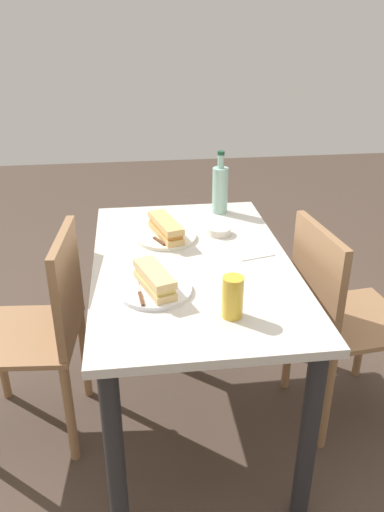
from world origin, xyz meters
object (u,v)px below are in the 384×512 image
at_px(knife_near, 140,293).
at_px(beer_glass, 233,297).
at_px(dining_table, 192,288).
at_px(baguette_sandwich_far, 166,228).
at_px(plate_far, 166,237).
at_px(chair_far, 45,325).
at_px(plate_near, 155,290).
at_px(olive_bowl, 219,231).
at_px(knife_far, 154,238).
at_px(chair_near, 336,313).
at_px(baguette_sandwich_near, 155,279).
at_px(water_bottle, 220,189).

distance_m(knife_near, beer_glass, 0.31).
bearing_deg(beer_glass, dining_table, 10.81).
bearing_deg(knife_near, baguette_sandwich_far, -15.01).
bearing_deg(plate_far, baguette_sandwich_far, 90.00).
relative_size(chair_far, knife_near, 4.77).
height_order(plate_near, olive_bowl, olive_bowl).
relative_size(plate_near, olive_bowl, 2.52).
relative_size(plate_near, knife_far, 1.46).
xyz_separation_m(chair_near, baguette_sandwich_far, (0.27, 0.64, 0.28)).
xyz_separation_m(baguette_sandwich_near, knife_far, (0.40, -0.02, -0.03)).
height_order(chair_far, chair_near, same).
xyz_separation_m(baguette_sandwich_near, olive_bowl, (0.44, -0.29, -0.03)).
bearing_deg(baguette_sandwich_far, knife_far, 117.43).
bearing_deg(beer_glass, chair_far, 59.19).
bearing_deg(baguette_sandwich_near, dining_table, -35.09).
distance_m(baguette_sandwich_near, knife_far, 0.40).
bearing_deg(chair_far, baguette_sandwich_near, -116.70).
bearing_deg(dining_table, plate_far, 20.76).
bearing_deg(plate_near, beer_glass, -127.50).
xyz_separation_m(plate_near, beer_glass, (-0.17, -0.22, 0.06)).
distance_m(knife_near, olive_bowl, 0.58).
distance_m(chair_far, baguette_sandwich_far, 0.60).
xyz_separation_m(beer_glass, olive_bowl, (0.61, -0.07, -0.05)).
relative_size(baguette_sandwich_far, olive_bowl, 2.56).
relative_size(dining_table, knife_near, 6.58).
relative_size(knife_far, beer_glass, 1.26).
distance_m(plate_far, beer_glass, 0.62).
distance_m(baguette_sandwich_far, olive_bowl, 0.22).
relative_size(plate_near, water_bottle, 0.86).
distance_m(dining_table, knife_far, 0.26).
distance_m(chair_near, beer_glass, 0.65).
distance_m(baguette_sandwich_far, knife_far, 0.06).
relative_size(baguette_sandwich_near, plate_far, 0.91).
xyz_separation_m(dining_table, chair_near, (-0.06, -0.56, -0.12)).
relative_size(chair_far, plate_far, 3.53).
bearing_deg(olive_bowl, dining_table, 148.19).
bearing_deg(water_bottle, knife_far, 132.99).
bearing_deg(knife_near, chair_near, -76.81).
xyz_separation_m(baguette_sandwich_far, water_bottle, (0.27, -0.27, 0.06)).
relative_size(beer_glass, olive_bowl, 1.37).
height_order(dining_table, plate_far, plate_far).
distance_m(dining_table, beer_glass, 0.43).
bearing_deg(knife_far, baguette_sandwich_far, -62.57).
distance_m(chair_far, beer_glass, 0.79).
bearing_deg(baguette_sandwich_near, chair_far, 63.30).
relative_size(dining_table, chair_far, 1.38).
distance_m(baguette_sandwich_near, water_bottle, 0.77).
height_order(water_bottle, beer_glass, water_bottle).
bearing_deg(plate_near, knife_near, 119.59).
xyz_separation_m(plate_far, knife_far, (-0.02, 0.05, 0.01)).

